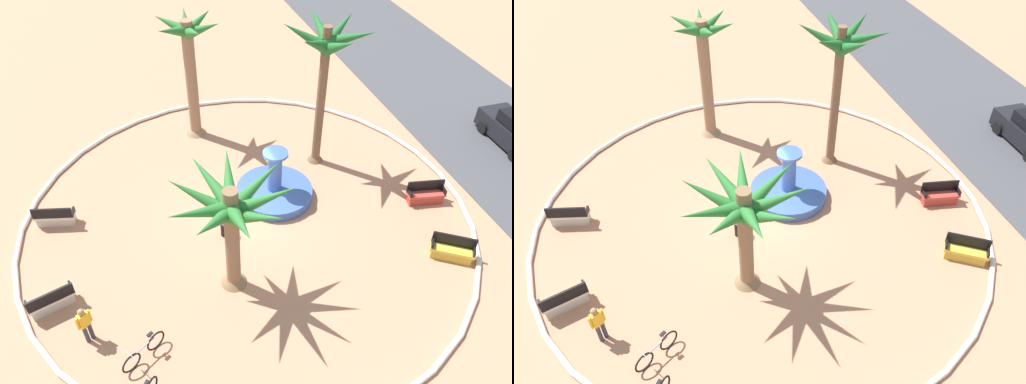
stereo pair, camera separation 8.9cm
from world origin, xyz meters
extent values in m
plane|color=tan|center=(0.00, 0.00, 0.00)|extent=(80.00, 80.00, 0.00)
torus|color=silver|center=(0.00, 0.00, 0.10)|extent=(18.53, 18.53, 0.20)
cylinder|color=#38569E|center=(-0.84, 1.45, 0.23)|extent=(3.30, 3.30, 0.45)
cylinder|color=#236093|center=(-0.84, 1.45, 0.19)|extent=(2.90, 2.90, 0.34)
cylinder|color=#38569E|center=(-0.84, 1.45, 1.36)|extent=(0.59, 0.59, 1.82)
cylinder|color=#3D5FAD|center=(-0.84, 1.45, 2.33)|extent=(1.05, 1.05, 0.12)
cylinder|color=brown|center=(-2.72, 4.15, 3.29)|extent=(0.40, 0.40, 6.58)
cone|color=brown|center=(-2.72, 4.15, 0.25)|extent=(0.75, 0.75, 0.50)
cone|color=#1E6028|center=(-1.87, 4.28, 6.09)|extent=(2.06, 0.85, 1.46)
cone|color=#1E6028|center=(-2.19, 4.91, 6.23)|extent=(1.64, 2.00, 1.21)
cone|color=#1E6028|center=(-3.22, 4.91, 6.19)|extent=(1.58, 2.01, 1.29)
cone|color=#1E6028|center=(-3.66, 4.18, 6.26)|extent=(2.07, 0.63, 1.17)
cone|color=#1E6028|center=(-3.10, 3.35, 6.13)|extent=(1.36, 2.06, 1.40)
cone|color=#1E6028|center=(-2.20, 3.43, 6.15)|extent=(1.64, 1.97, 1.36)
cylinder|color=brown|center=(3.20, -1.47, 2.22)|extent=(0.51, 0.51, 4.44)
cone|color=brown|center=(3.20, -1.47, 0.25)|extent=(0.98, 0.98, 0.50)
cone|color=#28702D|center=(4.28, -1.47, 4.07)|extent=(2.34, 0.58, 1.28)
cone|color=#28702D|center=(4.02, -0.90, 3.89)|extent=(2.18, 1.76, 1.59)
cone|color=#28702D|center=(3.43, -0.46, 3.99)|extent=(1.05, 2.38, 1.42)
cone|color=#28702D|center=(2.75, -0.51, 4.03)|extent=(1.50, 2.34, 1.34)
cone|color=#28702D|center=(2.13, -1.25, 4.11)|extent=(2.41, 1.02, 1.19)
cone|color=#28702D|center=(2.18, -1.86, 4.12)|extent=(2.39, 1.36, 1.18)
cone|color=#28702D|center=(2.66, -2.35, 3.96)|extent=(1.69, 2.25, 1.47)
cone|color=#28702D|center=(3.49, -2.51, 4.07)|extent=(1.18, 2.40, 1.27)
cone|color=#28702D|center=(3.98, -2.18, 4.01)|extent=(2.10, 1.97, 1.38)
cylinder|color=#8E6B4C|center=(-6.62, -0.78, 2.94)|extent=(0.55, 0.55, 5.88)
cone|color=#8E6B4C|center=(-6.62, -0.78, 0.25)|extent=(1.05, 1.05, 0.50)
cone|color=#28702D|center=(-5.86, -0.66, 5.61)|extent=(1.79, 0.81, 1.07)
cone|color=#28702D|center=(-6.25, -0.12, 5.58)|extent=(1.34, 1.78, 1.12)
cone|color=#28702D|center=(-7.06, -0.15, 5.61)|extent=(1.44, 1.74, 1.07)
cone|color=#28702D|center=(-7.36, -0.69, 5.54)|extent=(1.77, 0.75, 1.19)
cone|color=#28702D|center=(-7.09, -1.40, 5.63)|extent=(1.48, 1.72, 1.03)
cone|color=#28702D|center=(-6.23, -1.45, 5.64)|extent=(1.36, 1.77, 1.02)
cube|color=gold|center=(4.52, 6.74, 0.45)|extent=(1.31, 1.61, 0.12)
cube|color=black|center=(4.34, 6.85, 0.75)|extent=(0.96, 1.37, 0.50)
cube|color=gold|center=(4.52, 6.74, 0.20)|extent=(1.20, 1.48, 0.39)
cube|color=black|center=(4.93, 7.36, 0.59)|extent=(0.42, 0.32, 0.24)
cube|color=black|center=(4.10, 6.11, 0.59)|extent=(0.42, 0.32, 0.24)
cube|color=#B73D33|center=(1.42, 7.51, 0.45)|extent=(0.79, 1.67, 0.12)
cube|color=black|center=(1.22, 7.55, 0.75)|extent=(0.38, 1.59, 0.50)
cube|color=#9C342B|center=(1.42, 7.51, 0.20)|extent=(0.73, 1.53, 0.39)
cube|color=black|center=(1.56, 8.25, 0.59)|extent=(0.46, 0.16, 0.24)
cube|color=black|center=(1.28, 6.77, 0.59)|extent=(0.46, 0.16, 0.24)
cube|color=beige|center=(2.39, -7.78, 0.45)|extent=(0.95, 1.68, 0.12)
cube|color=black|center=(2.59, -7.72, 0.75)|extent=(0.55, 1.55, 0.50)
cube|color=#B6ADA0|center=(2.39, -7.78, 0.20)|extent=(0.87, 1.54, 0.39)
cube|color=black|center=(2.61, -8.50, 0.59)|extent=(0.45, 0.21, 0.24)
cube|color=black|center=(2.17, -7.07, 0.59)|extent=(0.45, 0.21, 0.24)
cube|color=beige|center=(-1.91, -7.62, 0.45)|extent=(0.87, 1.67, 0.12)
cube|color=black|center=(-1.70, -7.67, 0.75)|extent=(0.47, 1.57, 0.50)
cube|color=#B6ADA0|center=(-1.91, -7.62, 0.20)|extent=(0.80, 1.54, 0.39)
cube|color=black|center=(-2.09, -8.34, 0.59)|extent=(0.46, 0.19, 0.24)
cube|color=black|center=(-1.72, -6.89, 0.59)|extent=(0.46, 0.19, 0.24)
cylinder|color=black|center=(0.76, -1.15, 0.35)|extent=(0.40, 0.40, 0.70)
torus|color=#4C4C51|center=(0.76, -1.15, 0.70)|extent=(0.46, 0.46, 0.06)
torus|color=black|center=(5.57, -5.41, 0.36)|extent=(0.45, 0.63, 0.72)
torus|color=black|center=(5.02, -4.58, 0.36)|extent=(0.45, 0.63, 0.72)
cylinder|color=#99999E|center=(5.30, -4.99, 0.59)|extent=(0.57, 0.82, 0.05)
cylinder|color=#99999E|center=(5.11, -4.70, 0.74)|extent=(0.04, 0.04, 0.30)
cube|color=black|center=(5.11, -4.70, 0.91)|extent=(0.19, 0.22, 0.06)
cylinder|color=#99999E|center=(5.55, -5.37, 0.73)|extent=(0.38, 0.27, 0.03)
cube|color=black|center=(6.69, -5.03, 0.91)|extent=(0.22, 0.20, 0.06)
cylinder|color=#33333D|center=(4.13, -6.70, 0.41)|extent=(0.14, 0.14, 0.83)
cylinder|color=#33333D|center=(4.04, -6.54, 0.41)|extent=(0.14, 0.14, 0.83)
cube|color=yellow|center=(4.09, -6.62, 1.11)|extent=(0.35, 0.39, 0.56)
sphere|color=#9E7051|center=(4.09, -6.62, 1.51)|extent=(0.22, 0.22, 0.22)
cylinder|color=yellow|center=(4.20, -6.81, 1.11)|extent=(0.09, 0.09, 0.53)
cylinder|color=yellow|center=(3.97, -6.43, 1.11)|extent=(0.09, 0.09, 0.53)
cube|color=#333D47|center=(-1.75, 13.97, 1.28)|extent=(0.33, 1.37, 0.51)
cylinder|color=black|center=(-2.32, 13.13, 0.32)|extent=(0.65, 0.24, 0.64)
cylinder|color=black|center=(-2.27, 14.83, 0.32)|extent=(0.65, 0.24, 0.64)
camera|label=1|loc=(14.42, -4.12, 14.50)|focal=34.91mm
camera|label=2|loc=(14.45, -4.03, 14.50)|focal=34.91mm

